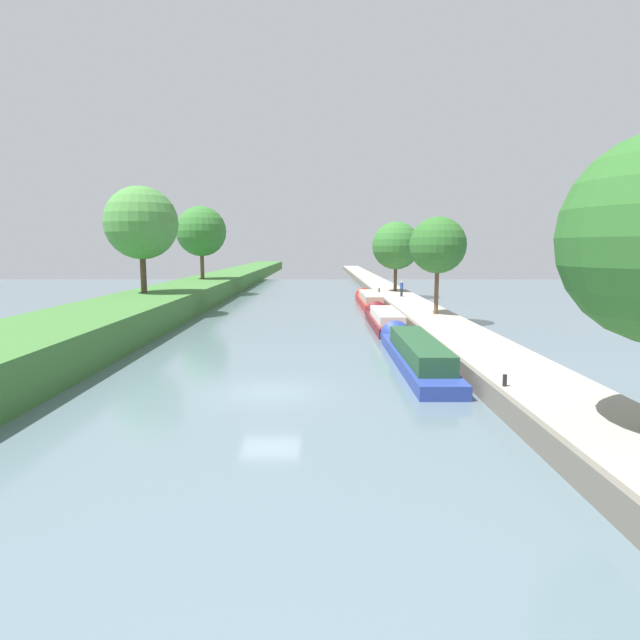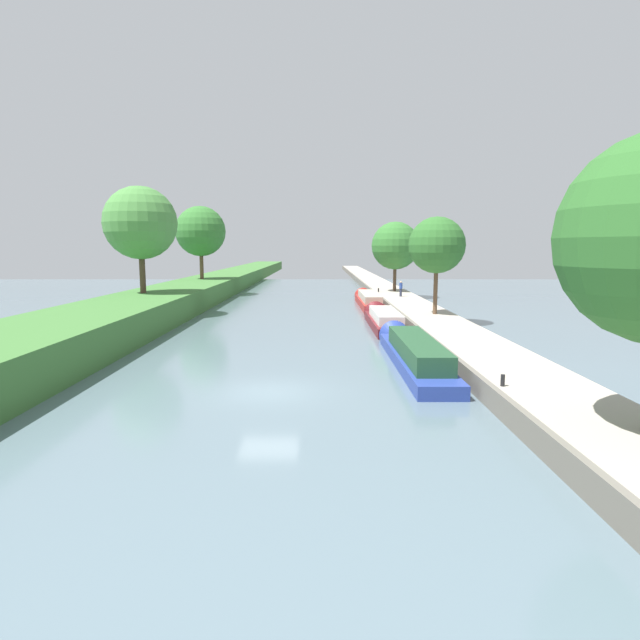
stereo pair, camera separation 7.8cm
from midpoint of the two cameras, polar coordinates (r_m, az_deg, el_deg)
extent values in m
plane|color=slate|center=(22.61, -5.39, -7.72)|extent=(160.00, 160.00, 0.00)
cube|color=#A89E8E|center=(24.02, 21.41, -6.26)|extent=(4.08, 260.00, 0.85)
cube|color=#6B665B|center=(23.32, 16.42, -6.38)|extent=(0.25, 260.00, 0.90)
cube|color=#283D93|center=(27.71, 10.37, -4.26)|extent=(2.08, 12.95, 0.62)
cube|color=#234C2D|center=(26.93, 10.65, -2.97)|extent=(1.71, 9.07, 0.89)
cone|color=#283D93|center=(34.59, 8.29, -1.81)|extent=(1.98, 1.25, 1.98)
cube|color=maroon|center=(40.43, 7.13, -0.36)|extent=(2.15, 10.53, 0.67)
cube|color=silver|center=(39.82, 7.24, 0.50)|extent=(1.76, 7.37, 0.68)
cone|color=maroon|center=(46.25, 6.24, 0.69)|extent=(2.04, 1.29, 2.04)
cube|color=maroon|center=(55.18, 5.43, 1.87)|extent=(2.05, 13.47, 0.72)
cube|color=#B2A893|center=(54.44, 5.50, 2.55)|extent=(1.68, 9.43, 0.72)
cone|color=maroon|center=(62.47, 4.80, 2.57)|extent=(1.94, 1.23, 1.94)
cylinder|color=brown|center=(42.36, 12.51, 3.44)|extent=(0.33, 0.33, 4.18)
sphere|color=#2D6628|center=(42.25, 12.65, 7.90)|extent=(4.38, 4.38, 4.38)
cylinder|color=#4C3828|center=(63.98, 8.20, 4.82)|extent=(0.40, 0.40, 3.87)
sphere|color=#33702D|center=(63.89, 8.26, 7.95)|extent=(5.65, 5.65, 5.65)
cylinder|color=#4C3828|center=(48.42, -18.51, 5.33)|extent=(0.50, 0.50, 4.31)
sphere|color=#47843D|center=(48.43, -18.71, 9.90)|extent=(6.23, 6.23, 6.23)
cylinder|color=brown|center=(68.30, -12.55, 6.13)|extent=(0.47, 0.47, 4.24)
sphere|color=#33702D|center=(68.31, -12.65, 9.34)|extent=(6.21, 6.21, 6.21)
cylinder|color=#282D42|center=(57.20, 8.84, 2.93)|extent=(0.26, 0.26, 0.82)
cylinder|color=#28428E|center=(57.14, 8.86, 3.65)|extent=(0.34, 0.34, 0.62)
sphere|color=tan|center=(57.11, 8.86, 4.07)|extent=(0.22, 0.22, 0.22)
cylinder|color=black|center=(21.21, 19.31, -6.18)|extent=(0.16, 0.16, 0.45)
cylinder|color=black|center=(62.71, 6.46, 3.23)|extent=(0.16, 0.16, 0.45)
camera|label=1|loc=(0.04, -89.94, 0.01)|focal=29.64mm
camera|label=2|loc=(0.04, 90.06, -0.01)|focal=29.64mm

